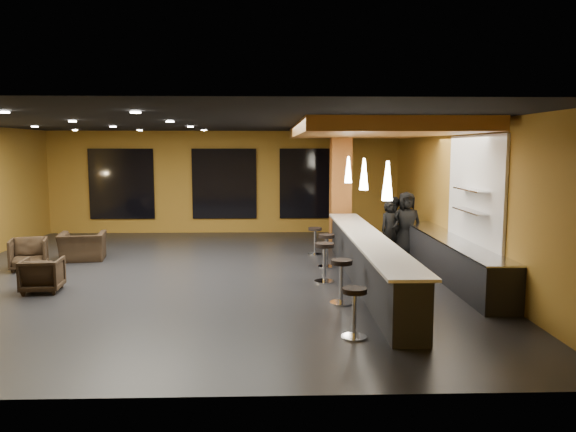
{
  "coord_description": "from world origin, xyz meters",
  "views": [
    {
      "loc": [
        1.58,
        -12.85,
        2.93
      ],
      "look_at": [
        2.0,
        0.5,
        1.3
      ],
      "focal_mm": 35.0,
      "sensor_mm": 36.0,
      "label": 1
    }
  ],
  "objects_px": {
    "staff_b": "(394,226)",
    "armchair_b": "(42,275)",
    "pendant_0": "(387,181)",
    "pendant_1": "(364,174)",
    "prep_counter": "(450,259)",
    "armchair_c": "(29,254)",
    "column": "(341,188)",
    "staff_c": "(406,224)",
    "bar_stool_2": "(324,257)",
    "armchair_d": "(83,247)",
    "bar_stool_0": "(354,306)",
    "bar_counter": "(366,261)",
    "staff_a": "(389,230)",
    "bar_stool_3": "(327,246)",
    "bar_stool_1": "(341,276)",
    "bar_stool_4": "(315,237)",
    "pendant_2": "(348,170)"
  },
  "relations": [
    {
      "from": "staff_b",
      "to": "armchair_b",
      "type": "height_order",
      "value": "staff_b"
    },
    {
      "from": "pendant_0",
      "to": "pendant_1",
      "type": "distance_m",
      "value": 2.5
    },
    {
      "from": "prep_counter",
      "to": "armchair_c",
      "type": "xyz_separation_m",
      "value": [
        -9.91,
        1.15,
        -0.05
      ]
    },
    {
      "from": "column",
      "to": "pendant_1",
      "type": "xyz_separation_m",
      "value": [
        0.0,
        -4.1,
        0.6
      ]
    },
    {
      "from": "armchair_b",
      "to": "staff_c",
      "type": "bearing_deg",
      "value": -162.83
    },
    {
      "from": "pendant_1",
      "to": "bar_stool_2",
      "type": "bearing_deg",
      "value": -158.35
    },
    {
      "from": "bar_stool_2",
      "to": "column",
      "type": "bearing_deg",
      "value": 78.63
    },
    {
      "from": "armchair_d",
      "to": "bar_stool_0",
      "type": "xyz_separation_m",
      "value": [
        6.2,
        -6.24,
        0.14
      ]
    },
    {
      "from": "bar_counter",
      "to": "pendant_0",
      "type": "relative_size",
      "value": 11.43
    },
    {
      "from": "staff_a",
      "to": "staff_c",
      "type": "height_order",
      "value": "staff_c"
    },
    {
      "from": "pendant_0",
      "to": "staff_c",
      "type": "height_order",
      "value": "pendant_0"
    },
    {
      "from": "armchair_b",
      "to": "armchair_c",
      "type": "height_order",
      "value": "armchair_c"
    },
    {
      "from": "armchair_d",
      "to": "bar_stool_3",
      "type": "relative_size",
      "value": 1.37
    },
    {
      "from": "prep_counter",
      "to": "bar_stool_1",
      "type": "relative_size",
      "value": 7.1
    },
    {
      "from": "pendant_1",
      "to": "staff_a",
      "type": "height_order",
      "value": "pendant_1"
    },
    {
      "from": "staff_a",
      "to": "bar_stool_4",
      "type": "height_order",
      "value": "staff_a"
    },
    {
      "from": "bar_stool_1",
      "to": "pendant_0",
      "type": "bearing_deg",
      "value": -30.04
    },
    {
      "from": "bar_stool_1",
      "to": "bar_stool_3",
      "type": "distance_m",
      "value": 3.25
    },
    {
      "from": "staff_c",
      "to": "armchair_d",
      "type": "height_order",
      "value": "staff_c"
    },
    {
      "from": "bar_counter",
      "to": "armchair_b",
      "type": "height_order",
      "value": "bar_counter"
    },
    {
      "from": "armchair_d",
      "to": "pendant_0",
      "type": "bearing_deg",
      "value": 136.67
    },
    {
      "from": "pendant_0",
      "to": "armchair_b",
      "type": "height_order",
      "value": "pendant_0"
    },
    {
      "from": "staff_a",
      "to": "pendant_1",
      "type": "bearing_deg",
      "value": -136.38
    },
    {
      "from": "pendant_1",
      "to": "pendant_2",
      "type": "xyz_separation_m",
      "value": [
        0.0,
        2.5,
        0.0
      ]
    },
    {
      "from": "bar_stool_4",
      "to": "bar_stool_1",
      "type": "bearing_deg",
      "value": -88.72
    },
    {
      "from": "armchair_d",
      "to": "bar_stool_1",
      "type": "bearing_deg",
      "value": 136.21
    },
    {
      "from": "armchair_d",
      "to": "column",
      "type": "bearing_deg",
      "value": -174.25
    },
    {
      "from": "pendant_0",
      "to": "armchair_b",
      "type": "xyz_separation_m",
      "value": [
        -6.74,
        1.51,
        -2.0
      ]
    },
    {
      "from": "bar_counter",
      "to": "prep_counter",
      "type": "bearing_deg",
      "value": 14.04
    },
    {
      "from": "armchair_d",
      "to": "staff_b",
      "type": "bearing_deg",
      "value": 173.85
    },
    {
      "from": "pendant_0",
      "to": "pendant_2",
      "type": "xyz_separation_m",
      "value": [
        0.0,
        5.0,
        0.0
      ]
    },
    {
      "from": "pendant_1",
      "to": "prep_counter",
      "type": "bearing_deg",
      "value": 0.0
    },
    {
      "from": "bar_stool_1",
      "to": "bar_stool_0",
      "type": "bearing_deg",
      "value": -91.29
    },
    {
      "from": "bar_stool_2",
      "to": "staff_b",
      "type": "bearing_deg",
      "value": 54.0
    },
    {
      "from": "armchair_c",
      "to": "pendant_1",
      "type": "bearing_deg",
      "value": -25.03
    },
    {
      "from": "bar_stool_0",
      "to": "bar_stool_3",
      "type": "xyz_separation_m",
      "value": [
        0.09,
        5.18,
        0.02
      ]
    },
    {
      "from": "bar_counter",
      "to": "bar_stool_0",
      "type": "xyz_separation_m",
      "value": [
        -0.79,
        -3.5,
        0.01
      ]
    },
    {
      "from": "bar_counter",
      "to": "pendant_2",
      "type": "xyz_separation_m",
      "value": [
        0.0,
        3.0,
        1.85
      ]
    },
    {
      "from": "prep_counter",
      "to": "bar_stool_1",
      "type": "bearing_deg",
      "value": -142.96
    },
    {
      "from": "staff_c",
      "to": "armchair_c",
      "type": "distance_m",
      "value": 9.63
    },
    {
      "from": "bar_stool_0",
      "to": "armchair_c",
      "type": "bearing_deg",
      "value": 144.16
    },
    {
      "from": "staff_b",
      "to": "bar_stool_0",
      "type": "relative_size",
      "value": 2.02
    },
    {
      "from": "pendant_0",
      "to": "bar_stool_1",
      "type": "height_order",
      "value": "pendant_0"
    },
    {
      "from": "prep_counter",
      "to": "bar_stool_0",
      "type": "distance_m",
      "value": 4.87
    },
    {
      "from": "bar_stool_2",
      "to": "pendant_0",
      "type": "bearing_deg",
      "value": -67.31
    },
    {
      "from": "bar_stool_3",
      "to": "bar_stool_1",
      "type": "bearing_deg",
      "value": -90.81
    },
    {
      "from": "armchair_d",
      "to": "bar_stool_0",
      "type": "distance_m",
      "value": 8.79
    },
    {
      "from": "staff_b",
      "to": "bar_stool_1",
      "type": "distance_m",
      "value": 5.18
    },
    {
      "from": "column",
      "to": "armchair_b",
      "type": "xyz_separation_m",
      "value": [
        -6.74,
        -5.09,
        -1.4
      ]
    },
    {
      "from": "armchair_d",
      "to": "staff_c",
      "type": "bearing_deg",
      "value": 172.99
    }
  ]
}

